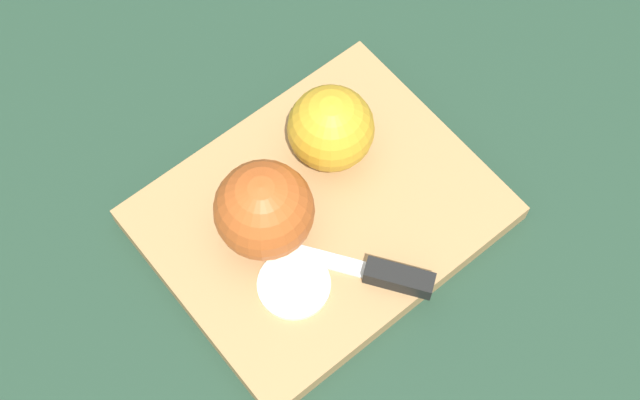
# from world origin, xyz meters

# --- Properties ---
(ground_plane) EXTENTS (4.00, 4.00, 0.00)m
(ground_plane) POSITION_xyz_m (0.00, 0.00, 0.00)
(ground_plane) COLOR #1E3828
(cutting_board) EXTENTS (0.32, 0.27, 0.02)m
(cutting_board) POSITION_xyz_m (0.00, 0.00, 0.01)
(cutting_board) COLOR #A37A4C
(cutting_board) RESTS_ON ground_plane
(apple_half_left) EXTENTS (0.08, 0.08, 0.08)m
(apple_half_left) POSITION_xyz_m (-0.05, -0.04, 0.06)
(apple_half_left) COLOR gold
(apple_half_left) RESTS_ON cutting_board
(apple_half_right) EXTENTS (0.09, 0.09, 0.09)m
(apple_half_right) POSITION_xyz_m (0.05, -0.02, 0.07)
(apple_half_right) COLOR #AD4C1E
(apple_half_right) RESTS_ON cutting_board
(knife) EXTENTS (0.09, 0.14, 0.02)m
(knife) POSITION_xyz_m (0.00, 0.09, 0.03)
(knife) COLOR silver
(knife) RESTS_ON cutting_board
(apple_slice) EXTENTS (0.07, 0.07, 0.00)m
(apple_slice) POSITION_xyz_m (0.07, 0.04, 0.02)
(apple_slice) COLOR #EFE5C6
(apple_slice) RESTS_ON cutting_board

